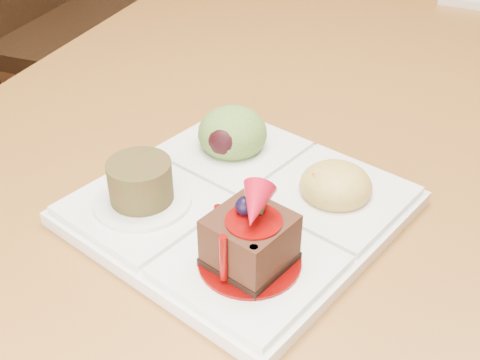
% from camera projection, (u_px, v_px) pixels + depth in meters
% --- Properties ---
extents(ground, '(6.00, 6.00, 0.00)m').
position_uv_depth(ground, '(406.00, 309.00, 1.42)').
color(ground, '#5B301A').
extents(dining_table, '(1.00, 1.80, 0.75)m').
position_uv_depth(dining_table, '(469.00, 31.00, 1.03)').
color(dining_table, brown).
rests_on(dining_table, ground).
extents(sampler_plate, '(0.29, 0.29, 0.09)m').
position_uv_depth(sampler_plate, '(241.00, 194.00, 0.50)').
color(sampler_plate, white).
rests_on(sampler_plate, dining_table).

